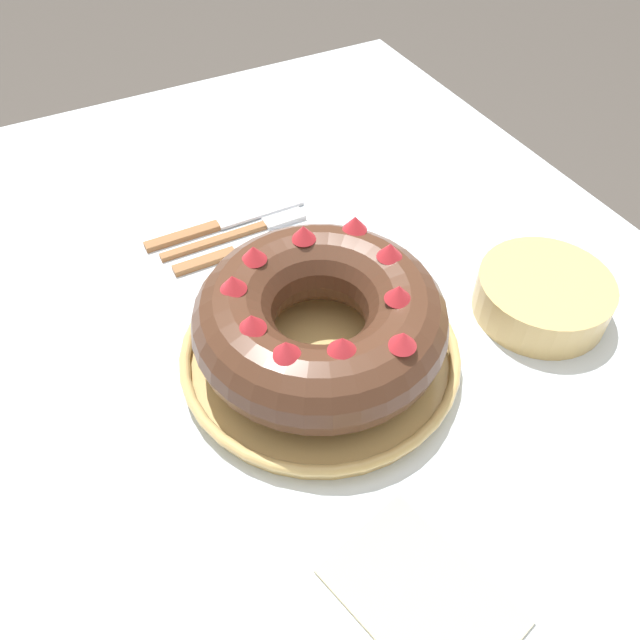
# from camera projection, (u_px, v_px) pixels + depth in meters

# --- Properties ---
(ground_plane) EXTENTS (8.00, 8.00, 0.00)m
(ground_plane) POSITION_uv_depth(u_px,v_px,m) (309.00, 592.00, 1.25)
(ground_plane) COLOR #4C4742
(dining_table) EXTENTS (1.35, 1.03, 0.74)m
(dining_table) POSITION_uv_depth(u_px,v_px,m) (303.00, 403.00, 0.77)
(dining_table) COLOR silver
(dining_table) RESTS_ON ground_plane
(serving_dish) EXTENTS (0.31, 0.31, 0.02)m
(serving_dish) POSITION_uv_depth(u_px,v_px,m) (320.00, 354.00, 0.69)
(serving_dish) COLOR tan
(serving_dish) RESTS_ON dining_table
(bundt_cake) EXTENTS (0.27, 0.27, 0.10)m
(bundt_cake) POSITION_uv_depth(u_px,v_px,m) (320.00, 319.00, 0.65)
(bundt_cake) COLOR #4C2D1E
(bundt_cake) RESTS_ON serving_dish
(fork) EXTENTS (0.02, 0.21, 0.01)m
(fork) POSITION_uv_depth(u_px,v_px,m) (245.00, 231.00, 0.85)
(fork) COLOR #936038
(fork) RESTS_ON dining_table
(serving_knife) EXTENTS (0.02, 0.23, 0.01)m
(serving_knife) POSITION_uv_depth(u_px,v_px,m) (216.00, 226.00, 0.86)
(serving_knife) COLOR #936038
(serving_knife) RESTS_ON dining_table
(cake_knife) EXTENTS (0.02, 0.19, 0.01)m
(cake_knife) POSITION_uv_depth(u_px,v_px,m) (232.00, 253.00, 0.82)
(cake_knife) COLOR #936038
(cake_knife) RESTS_ON dining_table
(side_bowl) EXTENTS (0.16, 0.16, 0.05)m
(side_bowl) POSITION_uv_depth(u_px,v_px,m) (542.00, 296.00, 0.74)
(side_bowl) COLOR tan
(side_bowl) RESTS_ON dining_table
(napkin) EXTENTS (0.18, 0.14, 0.00)m
(napkin) POSITION_uv_depth(u_px,v_px,m) (422.00, 596.00, 0.53)
(napkin) COLOR beige
(napkin) RESTS_ON dining_table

